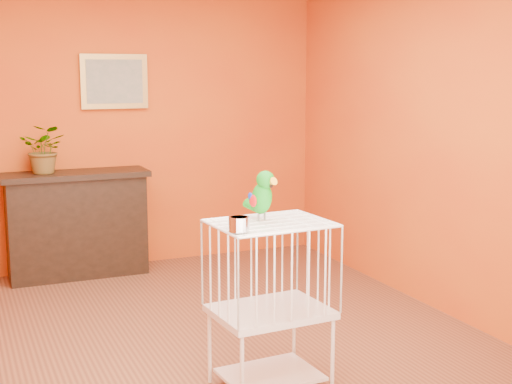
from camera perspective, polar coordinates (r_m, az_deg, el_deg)
name	(u,v)px	position (r m, az deg, el deg)	size (l,w,h in m)	color
ground	(193,345)	(4.98, -5.10, -12.13)	(4.50, 4.50, 0.00)	brown
room_shell	(189,112)	(4.63, -5.39, 6.38)	(4.50, 4.50, 4.50)	#C85612
console_cabinet	(77,224)	(6.65, -14.14, -2.50)	(1.29, 0.46, 0.96)	black
potted_plant	(46,155)	(6.48, -16.49, 2.86)	(0.39, 0.43, 0.33)	#26722D
framed_picture	(114,81)	(6.77, -11.26, 8.67)	(0.62, 0.04, 0.50)	#B1893F
birdcage	(270,303)	(4.18, 1.15, -8.88)	(0.67, 0.54, 1.00)	white
feed_cup	(239,224)	(3.79, -1.37, -2.58)	(0.11, 0.11, 0.08)	silver
parrot	(262,195)	(4.08, 0.47, -0.22)	(0.16, 0.26, 0.29)	#59544C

